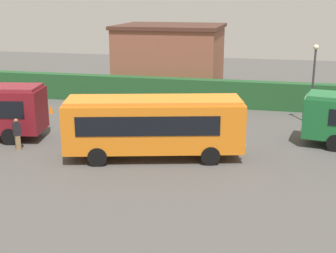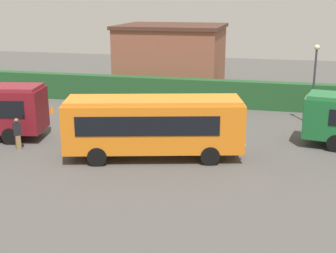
{
  "view_description": "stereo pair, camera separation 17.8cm",
  "coord_description": "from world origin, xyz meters",
  "px_view_note": "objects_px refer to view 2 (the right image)",
  "views": [
    {
      "loc": [
        4.42,
        -24.45,
        8.38
      ],
      "look_at": [
        -1.23,
        -0.26,
        1.34
      ],
      "focal_mm": 49.12,
      "sensor_mm": 36.0,
      "label": 1
    },
    {
      "loc": [
        4.6,
        -24.41,
        8.38
      ],
      "look_at": [
        -1.23,
        -0.26,
        1.34
      ],
      "focal_mm": 49.12,
      "sensor_mm": 36.0,
      "label": 2
    }
  ],
  "objects_px": {
    "person_center": "(17,133)",
    "traffic_cone": "(52,109)",
    "bus_orange": "(154,124)",
    "person_right": "(146,122)",
    "lamppost": "(315,75)"
  },
  "relations": [
    {
      "from": "person_center",
      "to": "person_right",
      "type": "height_order",
      "value": "person_center"
    },
    {
      "from": "bus_orange",
      "to": "person_center",
      "type": "relative_size",
      "value": 5.28
    },
    {
      "from": "person_right",
      "to": "bus_orange",
      "type": "bearing_deg",
      "value": 4.18
    },
    {
      "from": "person_center",
      "to": "traffic_cone",
      "type": "xyz_separation_m",
      "value": [
        -2.19,
        8.27,
        -0.67
      ]
    },
    {
      "from": "person_center",
      "to": "traffic_cone",
      "type": "bearing_deg",
      "value": 153.01
    },
    {
      "from": "person_center",
      "to": "traffic_cone",
      "type": "distance_m",
      "value": 8.58
    },
    {
      "from": "person_right",
      "to": "traffic_cone",
      "type": "xyz_separation_m",
      "value": [
        -8.51,
        4.02,
        -0.58
      ]
    },
    {
      "from": "person_center",
      "to": "lamppost",
      "type": "height_order",
      "value": "lamppost"
    },
    {
      "from": "person_right",
      "to": "lamppost",
      "type": "height_order",
      "value": "lamppost"
    },
    {
      "from": "bus_orange",
      "to": "lamppost",
      "type": "distance_m",
      "value": 12.56
    },
    {
      "from": "person_center",
      "to": "traffic_cone",
      "type": "height_order",
      "value": "person_center"
    },
    {
      "from": "bus_orange",
      "to": "person_right",
      "type": "height_order",
      "value": "bus_orange"
    },
    {
      "from": "person_right",
      "to": "lamppost",
      "type": "bearing_deg",
      "value": 99.61
    },
    {
      "from": "bus_orange",
      "to": "person_right",
      "type": "xyz_separation_m",
      "value": [
        -1.54,
        3.81,
        -1.01
      ]
    },
    {
      "from": "bus_orange",
      "to": "traffic_cone",
      "type": "height_order",
      "value": "bus_orange"
    }
  ]
}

